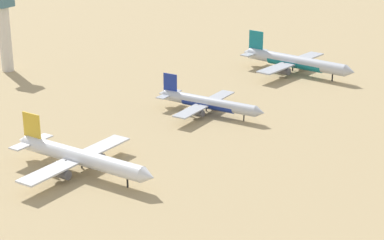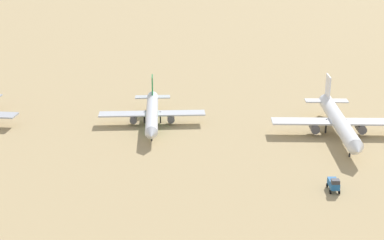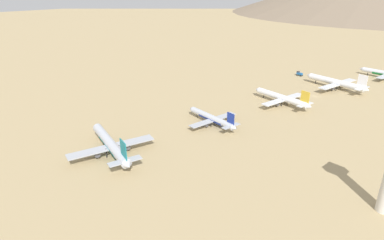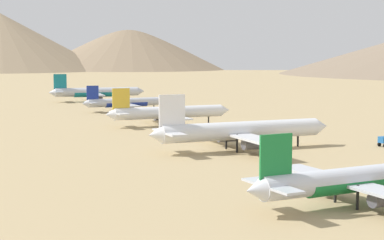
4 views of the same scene
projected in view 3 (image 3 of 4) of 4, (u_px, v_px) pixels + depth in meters
ground_plane at (315, 97)px, 239.13m from camera, size 1860.83×1860.83×0.00m
parked_jet_2 at (336, 83)px, 253.97m from camera, size 52.99×43.22×15.29m
parked_jet_3 at (282, 98)px, 222.21m from camera, size 47.52×38.73×13.70m
parked_jet_4 at (212, 118)px, 191.08m from camera, size 40.81×33.20×11.76m
parked_jet_5 at (111, 144)px, 158.26m from camera, size 51.32×42.11×14.93m
service_truck at (299, 73)px, 290.77m from camera, size 5.41×3.17×3.90m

